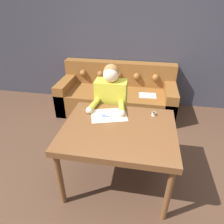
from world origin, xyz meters
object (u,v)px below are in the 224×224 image
object	(u,v)px
scissors	(107,117)
thread_spool	(153,114)
couch	(117,95)
dining_table	(119,134)
person	(111,109)

from	to	relation	value
scissors	thread_spool	world-z (taller)	thread_spool
couch	thread_spool	world-z (taller)	couch
dining_table	person	distance (m)	0.66
dining_table	person	xyz separation A→B (m)	(-0.20, 0.62, -0.06)
dining_table	thread_spool	size ratio (longest dim) A/B	26.72
couch	scissors	bearing A→B (deg)	-85.81
person	scissors	size ratio (longest dim) A/B	5.41
couch	person	distance (m)	1.13
couch	thread_spool	bearing A→B (deg)	-65.35
thread_spool	person	bearing A→B (deg)	151.19
couch	scissors	distance (m)	1.59
person	couch	bearing A→B (deg)	94.23
scissors	couch	bearing A→B (deg)	94.19
dining_table	couch	world-z (taller)	couch
person	scissors	world-z (taller)	person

